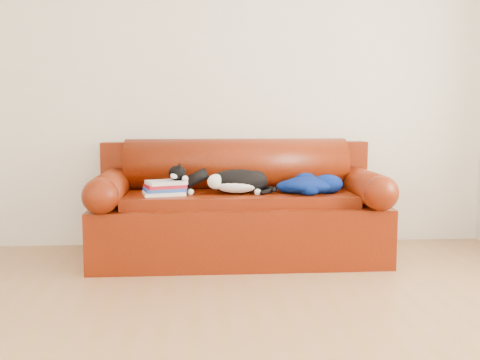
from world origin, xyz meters
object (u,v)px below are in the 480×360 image
at_px(book_stack, 165,188).
at_px(cat, 237,182).
at_px(blanket, 309,184).
at_px(sofa_base, 239,227).

relative_size(book_stack, cat, 0.52).
xyz_separation_m(cat, blanket, (0.52, 0.01, -0.02)).
xyz_separation_m(book_stack, cat, (0.52, 0.01, 0.04)).
height_order(book_stack, cat, cat).
bearing_deg(blanket, cat, -179.40).
height_order(book_stack, blanket, blanket).
bearing_deg(blanket, sofa_base, 168.62).
height_order(cat, blanket, cat).
bearing_deg(sofa_base, cat, -98.87).
bearing_deg(blanket, book_stack, -179.12).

